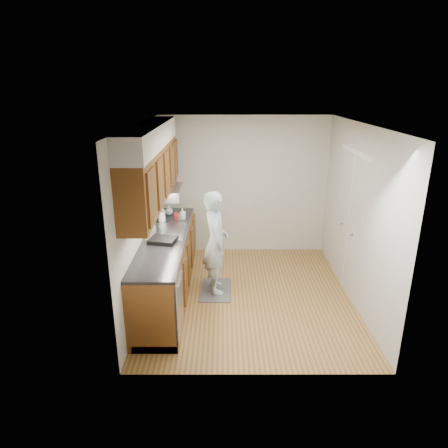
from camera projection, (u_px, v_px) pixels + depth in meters
name	position (u px, v px, depth m)	size (l,w,h in m)	color
floor	(248.00, 295.00, 5.99)	(3.50, 3.50, 0.00)	olive
ceiling	(252.00, 124.00, 5.17)	(3.50, 3.50, 0.00)	white
wall_left	(143.00, 216.00, 5.58)	(0.02, 3.50, 2.50)	#B9B8AD
wall_right	(357.00, 216.00, 5.58)	(0.02, 3.50, 2.50)	#B9B8AD
wall_back	(244.00, 186.00, 7.23)	(3.00, 0.02, 2.50)	#B9B8AD
counter	(167.00, 265.00, 5.83)	(0.64, 2.80, 1.30)	brown
upper_cabinets	(153.00, 166.00, 5.39)	(0.47, 2.80, 1.21)	brown
closet_door	(348.00, 224.00, 5.94)	(0.02, 1.22, 2.05)	silver
floor_mat	(216.00, 290.00, 6.12)	(0.45, 0.77, 0.01)	#59595B
person	(216.00, 236.00, 5.83)	(0.62, 0.41, 1.76)	#A9C3CD
soap_bottle_a	(162.00, 213.00, 6.22)	(0.12, 0.12, 0.30)	white
soap_bottle_b	(183.00, 214.00, 6.41)	(0.08, 0.08, 0.17)	white
soap_bottle_c	(169.00, 210.00, 6.62)	(0.13, 0.13, 0.17)	white
soda_can	(176.00, 216.00, 6.35)	(0.07, 0.07, 0.13)	red
steel_can	(179.00, 217.00, 6.34)	(0.06, 0.06, 0.12)	#A5A5AA
dish_rack	(163.00, 240.00, 5.46)	(0.36, 0.30, 0.06)	black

